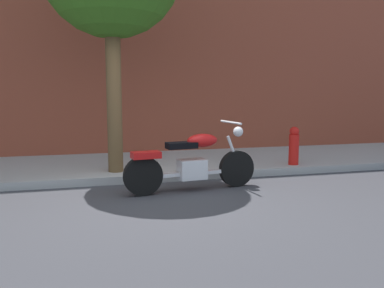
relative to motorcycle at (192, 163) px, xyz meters
name	(u,v)px	position (x,y,z in m)	size (l,w,h in m)	color
ground_plane	(163,203)	(-0.59, -0.58, -0.46)	(60.00, 60.00, 0.00)	#38383D
sidewalk	(139,165)	(-0.59, 2.12, -0.39)	(25.99, 2.82, 0.14)	#A1A1A1
motorcycle	(192,163)	(0.00, 0.00, 0.00)	(2.24, 0.70, 1.11)	black
fire_hydrant	(294,149)	(2.39, 1.03, 0.00)	(0.20, 0.20, 0.91)	red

